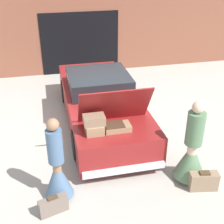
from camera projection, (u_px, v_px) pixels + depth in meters
ground_plane at (101, 122)px, 8.43m from camera, size 40.00×40.00×0.00m
garage_wall_back at (80, 35)px, 11.16m from camera, size 12.00×0.14×2.80m
car at (101, 102)px, 8.15m from camera, size 1.83×4.87×1.73m
person_left at (57, 171)px, 5.66m from camera, size 0.54×0.54×1.70m
person_right at (192, 153)px, 6.13m from camera, size 0.65×0.65×1.75m
suitcase_beside_left_person at (53, 205)px, 5.52m from camera, size 0.54×0.29×0.36m
suitcase_beside_right_person at (203, 181)px, 6.05m from camera, size 0.58×0.30×0.41m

